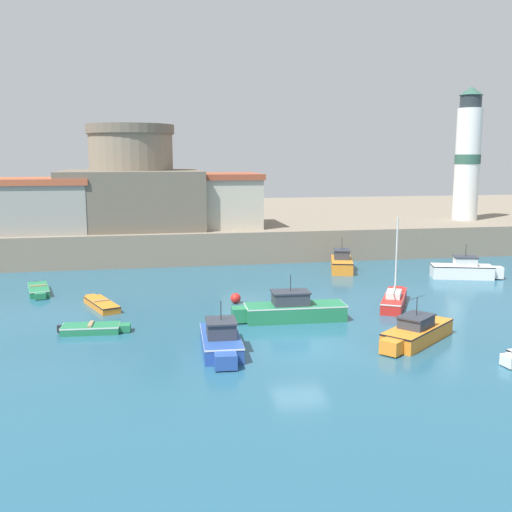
{
  "coord_description": "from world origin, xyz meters",
  "views": [
    {
      "loc": [
        -6.98,
        -26.18,
        8.89
      ],
      "look_at": [
        0.56,
        14.18,
        2.0
      ],
      "focal_mm": 42.0,
      "sensor_mm": 36.0,
      "label": 1
    }
  ],
  "objects_px": {
    "motorboat_orange_5": "(416,332)",
    "sailboat_red_6": "(394,299)",
    "mooring_buoy": "(236,298)",
    "harbor_shed_mid_row": "(32,205)",
    "dinghy_orange_1": "(101,304)",
    "lighthouse": "(468,156)",
    "motorboat_orange_3": "(342,263)",
    "dinghy_green_0": "(93,328)",
    "motorboat_white_9": "(464,270)",
    "motorboat_blue_4": "(221,340)",
    "fortress": "(132,189)",
    "motorboat_green_8": "(292,309)",
    "dinghy_green_7": "(39,290)",
    "harbor_shed_near_wharf": "(224,200)"
  },
  "relations": [
    {
      "from": "motorboat_orange_5",
      "to": "dinghy_green_7",
      "type": "distance_m",
      "value": 24.29
    },
    {
      "from": "dinghy_green_0",
      "to": "motorboat_green_8",
      "type": "xyz_separation_m",
      "value": [
        10.51,
        0.41,
        0.37
      ]
    },
    {
      "from": "lighthouse",
      "to": "sailboat_red_6",
      "type": "bearing_deg",
      "value": -127.77
    },
    {
      "from": "motorboat_orange_5",
      "to": "motorboat_white_9",
      "type": "xyz_separation_m",
      "value": [
        10.27,
        13.67,
        0.11
      ]
    },
    {
      "from": "dinghy_green_7",
      "to": "harbor_shed_near_wharf",
      "type": "bearing_deg",
      "value": 42.06
    },
    {
      "from": "sailboat_red_6",
      "to": "lighthouse",
      "type": "xyz_separation_m",
      "value": [
        16.41,
        21.18,
        8.4
      ]
    },
    {
      "from": "mooring_buoy",
      "to": "dinghy_green_0",
      "type": "bearing_deg",
      "value": -149.49
    },
    {
      "from": "motorboat_orange_5",
      "to": "motorboat_green_8",
      "type": "relative_size",
      "value": 0.8
    },
    {
      "from": "motorboat_orange_5",
      "to": "sailboat_red_6",
      "type": "xyz_separation_m",
      "value": [
        1.86,
        6.86,
        -0.08
      ]
    },
    {
      "from": "motorboat_orange_3",
      "to": "lighthouse",
      "type": "xyz_separation_m",
      "value": [
        15.93,
        9.93,
        8.21
      ]
    },
    {
      "from": "motorboat_blue_4",
      "to": "fortress",
      "type": "bearing_deg",
      "value": 98.58
    },
    {
      "from": "dinghy_green_7",
      "to": "lighthouse",
      "type": "relative_size",
      "value": 0.32
    },
    {
      "from": "dinghy_green_0",
      "to": "lighthouse",
      "type": "xyz_separation_m",
      "value": [
        33.74,
        23.55,
        8.6
      ]
    },
    {
      "from": "dinghy_green_0",
      "to": "motorboat_blue_4",
      "type": "xyz_separation_m",
      "value": [
        6.04,
        -4.18,
        0.3
      ]
    },
    {
      "from": "sailboat_red_6",
      "to": "harbor_shed_near_wharf",
      "type": "height_order",
      "value": "harbor_shed_near_wharf"
    },
    {
      "from": "motorboat_green_8",
      "to": "fortress",
      "type": "relative_size",
      "value": 0.52
    },
    {
      "from": "motorboat_blue_4",
      "to": "motorboat_green_8",
      "type": "distance_m",
      "value": 6.41
    },
    {
      "from": "motorboat_orange_3",
      "to": "dinghy_green_7",
      "type": "xyz_separation_m",
      "value": [
        -22.02,
        -3.88,
        -0.37
      ]
    },
    {
      "from": "sailboat_red_6",
      "to": "harbor_shed_near_wharf",
      "type": "relative_size",
      "value": 0.79
    },
    {
      "from": "harbor_shed_near_wharf",
      "to": "motorboat_orange_5",
      "type": "bearing_deg",
      "value": -77.93
    },
    {
      "from": "motorboat_orange_3",
      "to": "mooring_buoy",
      "type": "bearing_deg",
      "value": -137.69
    },
    {
      "from": "mooring_buoy",
      "to": "harbor_shed_mid_row",
      "type": "distance_m",
      "value": 22.21
    },
    {
      "from": "dinghy_green_0",
      "to": "motorboat_orange_5",
      "type": "distance_m",
      "value": 16.11
    },
    {
      "from": "dinghy_green_0",
      "to": "dinghy_green_7",
      "type": "relative_size",
      "value": 0.89
    },
    {
      "from": "motorboat_green_8",
      "to": "harbor_shed_mid_row",
      "type": "relative_size",
      "value": 0.66
    },
    {
      "from": "harbor_shed_mid_row",
      "to": "motorboat_orange_3",
      "type": "bearing_deg",
      "value": -17.23
    },
    {
      "from": "dinghy_green_0",
      "to": "dinghy_green_7",
      "type": "distance_m",
      "value": 10.61
    },
    {
      "from": "motorboat_white_9",
      "to": "lighthouse",
      "type": "relative_size",
      "value": 0.41
    },
    {
      "from": "harbor_shed_mid_row",
      "to": "dinghy_green_0",
      "type": "bearing_deg",
      "value": -73.47
    },
    {
      "from": "motorboat_orange_5",
      "to": "sailboat_red_6",
      "type": "height_order",
      "value": "sailboat_red_6"
    },
    {
      "from": "harbor_shed_near_wharf",
      "to": "harbor_shed_mid_row",
      "type": "height_order",
      "value": "harbor_shed_near_wharf"
    },
    {
      "from": "motorboat_orange_3",
      "to": "harbor_shed_mid_row",
      "type": "distance_m",
      "value": 25.56
    },
    {
      "from": "dinghy_orange_1",
      "to": "motorboat_orange_3",
      "type": "bearing_deg",
      "value": 25.5
    },
    {
      "from": "motorboat_white_9",
      "to": "lighthouse",
      "type": "height_order",
      "value": "lighthouse"
    },
    {
      "from": "dinghy_green_0",
      "to": "harbor_shed_mid_row",
      "type": "height_order",
      "value": "harbor_shed_mid_row"
    },
    {
      "from": "motorboat_orange_3",
      "to": "dinghy_green_0",
      "type": "bearing_deg",
      "value": -142.59
    },
    {
      "from": "motorboat_orange_3",
      "to": "lighthouse",
      "type": "height_order",
      "value": "lighthouse"
    },
    {
      "from": "lighthouse",
      "to": "harbor_shed_near_wharf",
      "type": "distance_m",
      "value": 24.33
    },
    {
      "from": "dinghy_green_0",
      "to": "motorboat_white_9",
      "type": "distance_m",
      "value": 27.34
    },
    {
      "from": "fortress",
      "to": "harbor_shed_mid_row",
      "type": "height_order",
      "value": "fortress"
    },
    {
      "from": "motorboat_orange_3",
      "to": "motorboat_blue_4",
      "type": "bearing_deg",
      "value": -123.48
    },
    {
      "from": "dinghy_green_0",
      "to": "lighthouse",
      "type": "relative_size",
      "value": 0.29
    },
    {
      "from": "harbor_shed_near_wharf",
      "to": "lighthouse",
      "type": "bearing_deg",
      "value": 2.91
    },
    {
      "from": "motorboat_blue_4",
      "to": "lighthouse",
      "type": "xyz_separation_m",
      "value": [
        27.7,
        27.73,
        8.3
      ]
    },
    {
      "from": "motorboat_green_8",
      "to": "harbor_shed_near_wharf",
      "type": "relative_size",
      "value": 0.93
    },
    {
      "from": "dinghy_orange_1",
      "to": "lighthouse",
      "type": "distance_m",
      "value": 39.33
    },
    {
      "from": "motorboat_orange_3",
      "to": "mooring_buoy",
      "type": "relative_size",
      "value": 8.03
    },
    {
      "from": "sailboat_red_6",
      "to": "motorboat_white_9",
      "type": "distance_m",
      "value": 10.83
    },
    {
      "from": "sailboat_red_6",
      "to": "dinghy_green_7",
      "type": "distance_m",
      "value": 22.77
    },
    {
      "from": "dinghy_green_0",
      "to": "motorboat_blue_4",
      "type": "distance_m",
      "value": 7.35
    }
  ]
}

